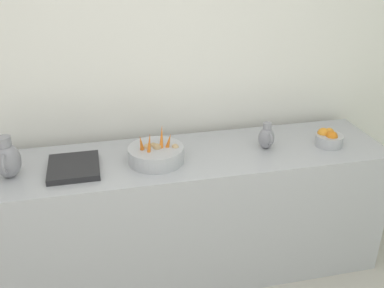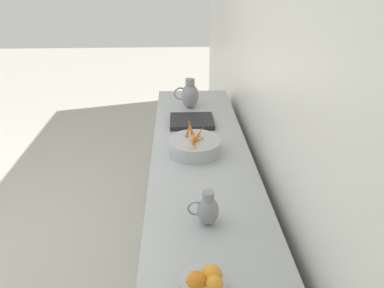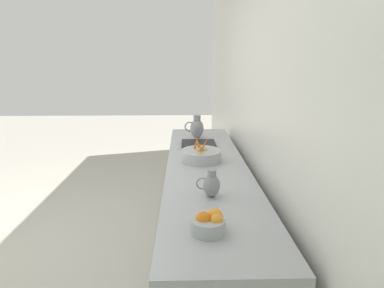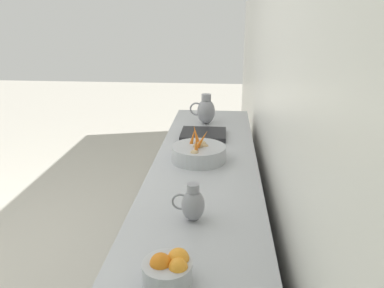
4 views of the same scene
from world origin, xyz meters
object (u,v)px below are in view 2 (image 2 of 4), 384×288
object	(u,v)px
vegetable_colander	(195,146)
orange_bowl	(204,285)
metal_pitcher_tall	(190,95)
metal_pitcher_short	(207,209)

from	to	relation	value
vegetable_colander	orange_bowl	bearing A→B (deg)	88.87
vegetable_colander	orange_bowl	size ratio (longest dim) A/B	1.93
orange_bowl	metal_pitcher_tall	size ratio (longest dim) A/B	0.70
orange_bowl	metal_pitcher_short	size ratio (longest dim) A/B	1.00
vegetable_colander	metal_pitcher_tall	world-z (taller)	metal_pitcher_tall
orange_bowl	metal_pitcher_tall	distance (m)	2.01
vegetable_colander	metal_pitcher_short	bearing A→B (deg)	91.89
orange_bowl	metal_pitcher_short	bearing A→B (deg)	-96.31
vegetable_colander	metal_pitcher_tall	size ratio (longest dim) A/B	1.36
metal_pitcher_tall	orange_bowl	bearing A→B (deg)	89.38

